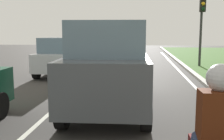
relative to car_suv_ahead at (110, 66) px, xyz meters
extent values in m
plane|color=#383533|center=(-0.77, 4.85, -1.17)|extent=(60.00, 60.00, 0.00)
cube|color=silver|center=(-1.47, 4.85, -1.16)|extent=(0.12, 32.00, 0.01)
cube|color=silver|center=(2.83, 4.85, -1.16)|extent=(0.12, 32.00, 0.01)
cube|color=#9E9B93|center=(3.33, 4.85, -1.11)|extent=(0.24, 48.00, 0.12)
cube|color=#474C51|center=(0.00, 0.04, -0.24)|extent=(2.05, 4.56, 1.10)
cube|color=slate|center=(0.00, -0.11, 0.71)|extent=(1.79, 2.75, 0.80)
cylinder|color=black|center=(-0.92, 1.54, -0.79)|extent=(0.24, 0.77, 0.76)
cylinder|color=black|center=(0.82, 1.60, -0.79)|extent=(0.24, 0.77, 0.76)
cylinder|color=black|center=(-0.83, -1.52, -0.79)|extent=(0.24, 0.77, 0.76)
cylinder|color=black|center=(0.92, -1.46, -0.79)|extent=(0.24, 0.77, 0.76)
cube|color=#B7BABF|center=(-2.94, 5.64, -0.47)|extent=(1.70, 3.72, 0.80)
cube|color=slate|center=(-2.94, 5.39, 0.27)|extent=(1.51, 1.92, 0.68)
cylinder|color=black|center=(-3.67, 6.91, -0.87)|extent=(0.23, 0.60, 0.60)
cylinder|color=black|center=(-2.16, 6.88, -0.87)|extent=(0.23, 0.60, 0.60)
cylinder|color=black|center=(-3.71, 4.39, -0.87)|extent=(0.23, 0.60, 0.60)
cylinder|color=black|center=(-2.20, 4.37, -0.87)|extent=(0.23, 0.60, 0.60)
cube|color=#4C1E0C|center=(1.57, -4.29, 0.01)|extent=(0.41, 0.27, 0.60)
sphere|color=#B2B2B7|center=(1.57, -4.26, 0.43)|extent=(0.28, 0.28, 0.28)
cylinder|color=#2D2D2D|center=(4.23, 9.43, 0.99)|extent=(0.14, 0.14, 4.32)
cube|color=black|center=(4.23, 9.23, 2.44)|extent=(0.32, 0.24, 0.90)
sphere|color=#F2AD19|center=(4.23, 9.10, 2.44)|extent=(0.20, 0.20, 0.20)
sphere|color=black|center=(4.23, 9.10, 2.16)|extent=(0.20, 0.20, 0.20)
camera|label=1|loc=(0.80, -6.97, 0.88)|focal=43.87mm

